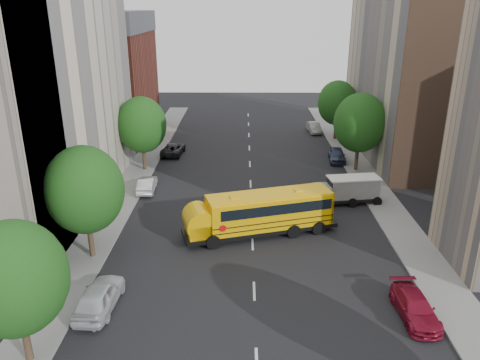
{
  "coord_description": "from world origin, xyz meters",
  "views": [
    {
      "loc": [
        -0.64,
        -32.08,
        16.25
      ],
      "look_at": [
        -0.95,
        2.0,
        3.42
      ],
      "focal_mm": 35.0,
      "sensor_mm": 36.0,
      "label": 1
    }
  ],
  "objects_px": {
    "parked_car_0": "(99,296)",
    "parked_car_5": "(314,127)",
    "street_tree_1": "(85,190)",
    "street_tree_5": "(337,103)",
    "street_tree_0": "(14,279)",
    "safari_truck": "(348,189)",
    "parked_car_2": "(173,149)",
    "school_bus": "(259,212)",
    "parked_car_4": "(337,155)",
    "parked_car_1": "(147,184)",
    "street_tree_4": "(360,123)",
    "parked_car_3": "(415,307)",
    "street_tree_2": "(142,125)"
  },
  "relations": [
    {
      "from": "safari_truck",
      "to": "parked_car_1",
      "type": "distance_m",
      "value": 18.16
    },
    {
      "from": "street_tree_2",
      "to": "street_tree_4",
      "type": "xyz_separation_m",
      "value": [
        22.0,
        0.0,
        0.25
      ]
    },
    {
      "from": "parked_car_0",
      "to": "parked_car_5",
      "type": "distance_m",
      "value": 43.05
    },
    {
      "from": "parked_car_3",
      "to": "parked_car_2",
      "type": "bearing_deg",
      "value": 118.21
    },
    {
      "from": "parked_car_0",
      "to": "safari_truck",
      "type": "bearing_deg",
      "value": -135.42
    },
    {
      "from": "street_tree_1",
      "to": "parked_car_0",
      "type": "relative_size",
      "value": 1.69
    },
    {
      "from": "parked_car_2",
      "to": "parked_car_5",
      "type": "bearing_deg",
      "value": -145.15
    },
    {
      "from": "street_tree_1",
      "to": "parked_car_5",
      "type": "distance_m",
      "value": 39.15
    },
    {
      "from": "safari_truck",
      "to": "parked_car_1",
      "type": "bearing_deg",
      "value": 163.88
    },
    {
      "from": "street_tree_2",
      "to": "parked_car_5",
      "type": "xyz_separation_m",
      "value": [
        19.8,
        15.51,
        -4.15
      ]
    },
    {
      "from": "school_bus",
      "to": "parked_car_1",
      "type": "height_order",
      "value": "school_bus"
    },
    {
      "from": "street_tree_1",
      "to": "parked_car_1",
      "type": "relative_size",
      "value": 1.95
    },
    {
      "from": "parked_car_5",
      "to": "street_tree_4",
      "type": "bearing_deg",
      "value": -86.36
    },
    {
      "from": "parked_car_0",
      "to": "parked_car_4",
      "type": "bearing_deg",
      "value": -121.52
    },
    {
      "from": "street_tree_1",
      "to": "school_bus",
      "type": "distance_m",
      "value": 12.4
    },
    {
      "from": "street_tree_1",
      "to": "parked_car_0",
      "type": "height_order",
      "value": "street_tree_1"
    },
    {
      "from": "street_tree_5",
      "to": "parked_car_4",
      "type": "relative_size",
      "value": 1.78
    },
    {
      "from": "parked_car_0",
      "to": "parked_car_2",
      "type": "bearing_deg",
      "value": -87.16
    },
    {
      "from": "street_tree_1",
      "to": "street_tree_4",
      "type": "height_order",
      "value": "street_tree_4"
    },
    {
      "from": "parked_car_0",
      "to": "parked_car_5",
      "type": "bearing_deg",
      "value": -111.29
    },
    {
      "from": "street_tree_4",
      "to": "parked_car_4",
      "type": "distance_m",
      "value": 5.54
    },
    {
      "from": "school_bus",
      "to": "parked_car_0",
      "type": "bearing_deg",
      "value": -151.6
    },
    {
      "from": "parked_car_0",
      "to": "parked_car_5",
      "type": "xyz_separation_m",
      "value": [
        17.6,
        39.29,
        -0.12
      ]
    },
    {
      "from": "street_tree_2",
      "to": "parked_car_2",
      "type": "xyz_separation_m",
      "value": [
        2.2,
        5.46,
        -4.17
      ]
    },
    {
      "from": "parked_car_2",
      "to": "parked_car_4",
      "type": "distance_m",
      "value": 18.55
    },
    {
      "from": "street_tree_4",
      "to": "parked_car_0",
      "type": "distance_m",
      "value": 31.24
    },
    {
      "from": "street_tree_5",
      "to": "parked_car_4",
      "type": "bearing_deg",
      "value": -98.96
    },
    {
      "from": "parked_car_0",
      "to": "parked_car_3",
      "type": "distance_m",
      "value": 17.61
    },
    {
      "from": "street_tree_0",
      "to": "parked_car_1",
      "type": "height_order",
      "value": "street_tree_0"
    },
    {
      "from": "street_tree_4",
      "to": "parked_car_3",
      "type": "xyz_separation_m",
      "value": [
        -2.2,
        -24.42,
        -4.44
      ]
    },
    {
      "from": "street_tree_5",
      "to": "street_tree_0",
      "type": "bearing_deg",
      "value": -118.81
    },
    {
      "from": "street_tree_0",
      "to": "parked_car_5",
      "type": "bearing_deg",
      "value": 65.53
    },
    {
      "from": "street_tree_0",
      "to": "school_bus",
      "type": "relative_size",
      "value": 0.63
    },
    {
      "from": "street_tree_4",
      "to": "parked_car_5",
      "type": "height_order",
      "value": "street_tree_4"
    },
    {
      "from": "street_tree_4",
      "to": "school_bus",
      "type": "height_order",
      "value": "street_tree_4"
    },
    {
      "from": "school_bus",
      "to": "safari_truck",
      "type": "bearing_deg",
      "value": 20.87
    },
    {
      "from": "street_tree_0",
      "to": "safari_truck",
      "type": "distance_m",
      "value": 27.72
    },
    {
      "from": "street_tree_1",
      "to": "parked_car_5",
      "type": "xyz_separation_m",
      "value": [
        19.8,
        33.51,
        -4.28
      ]
    },
    {
      "from": "school_bus",
      "to": "parked_car_5",
      "type": "bearing_deg",
      "value": 57.93
    },
    {
      "from": "parked_car_3",
      "to": "parked_car_4",
      "type": "xyz_separation_m",
      "value": [
        0.8,
        27.54,
        0.08
      ]
    },
    {
      "from": "safari_truck",
      "to": "parked_car_4",
      "type": "relative_size",
      "value": 1.36
    },
    {
      "from": "parked_car_1",
      "to": "parked_car_4",
      "type": "height_order",
      "value": "parked_car_4"
    },
    {
      "from": "street_tree_4",
      "to": "parked_car_0",
      "type": "bearing_deg",
      "value": -129.78
    },
    {
      "from": "street_tree_5",
      "to": "safari_truck",
      "type": "distance_m",
      "value": 20.92
    },
    {
      "from": "street_tree_5",
      "to": "parked_car_5",
      "type": "xyz_separation_m",
      "value": [
        -2.2,
        3.51,
        -4.03
      ]
    },
    {
      "from": "street_tree_5",
      "to": "parked_car_0",
      "type": "height_order",
      "value": "street_tree_5"
    },
    {
      "from": "street_tree_1",
      "to": "parked_car_4",
      "type": "xyz_separation_m",
      "value": [
        20.6,
        21.12,
        -4.23
      ]
    },
    {
      "from": "street_tree_0",
      "to": "street_tree_2",
      "type": "relative_size",
      "value": 0.96
    },
    {
      "from": "parked_car_1",
      "to": "parked_car_2",
      "type": "bearing_deg",
      "value": -96.97
    },
    {
      "from": "parked_car_5",
      "to": "parked_car_4",
      "type": "bearing_deg",
      "value": -90.74
    }
  ]
}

